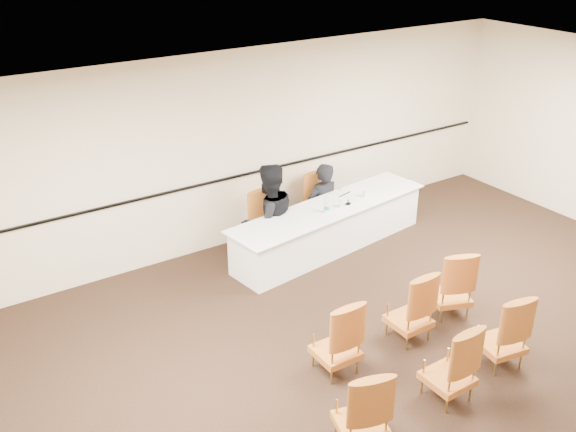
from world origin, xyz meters
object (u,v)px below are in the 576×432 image
object	(u,v)px
microphone	(348,197)
aud_chair_back_right	(502,328)
aud_chair_front_right	(451,282)
aud_chair_back_mid	(450,361)
water_bottle	(327,204)
aud_chair_front_left	(336,335)
coffee_cup	(365,193)
panelist_main	(322,211)
panelist_second	(269,222)
panel_table	(330,227)
panelist_main_chair	(322,203)
panelist_second_chair	(269,223)
aud_chair_front_mid	(410,305)
drinking_glass	(341,204)
aud_chair_back_left	(362,406)

from	to	relation	value
microphone	aud_chair_back_right	size ratio (longest dim) A/B	0.27
aud_chair_front_right	aud_chair_back_mid	bearing A→B (deg)	-115.12
water_bottle	aud_chair_front_left	bearing A→B (deg)	-124.09
coffee_cup	aud_chair_back_mid	size ratio (longest dim) A/B	0.14
panelist_main	aud_chair_back_right	world-z (taller)	panelist_main
panelist_main	coffee_cup	xyz separation A→B (m)	(0.39, -0.59, 0.42)
panelist_second	panel_table	bearing A→B (deg)	153.27
panel_table	water_bottle	distance (m)	0.52
panel_table	panelist_main_chair	xyz separation A→B (m)	(0.27, 0.57, 0.13)
panelist_second_chair	coffee_cup	xyz separation A→B (m)	(1.50, -0.44, 0.29)
panelist_main	panelist_main_chair	size ratio (longest dim) A/B	1.71
water_bottle	aud_chair_back_mid	size ratio (longest dim) A/B	0.27
panelist_second	coffee_cup	bearing A→B (deg)	163.63
panelist_second	panelist_second_chair	world-z (taller)	panelist_second
panel_table	aud_chair_back_mid	world-z (taller)	aud_chair_back_mid
aud_chair_front_left	aud_chair_front_mid	size ratio (longest dim) A/B	1.00
panelist_main	panelist_main_chair	distance (m)	0.13
panelist_second_chair	drinking_glass	world-z (taller)	panelist_second_chair
microphone	water_bottle	world-z (taller)	water_bottle
panelist_second	aud_chair_back_left	size ratio (longest dim) A/B	1.95
panelist_main_chair	aud_chair_front_mid	xyz separation A→B (m)	(-0.88, -2.98, 0.00)
panelist_second_chair	panel_table	bearing A→B (deg)	-34.26
microphone	aud_chair_back_right	xyz separation A→B (m)	(-0.34, -3.26, -0.35)
aud_chair_front_mid	aud_chair_back_left	size ratio (longest dim) A/B	1.00
panelist_second	aud_chair_back_right	size ratio (longest dim) A/B	1.95
aud_chair_front_left	aud_chair_front_mid	xyz separation A→B (m)	(1.11, 0.00, 0.00)
panelist_second_chair	aud_chair_front_left	size ratio (longest dim) A/B	1.00
drinking_glass	aud_chair_front_right	world-z (taller)	aud_chair_front_right
panelist_second_chair	aud_chair_front_left	xyz separation A→B (m)	(-0.88, -2.84, 0.00)
panelist_main	water_bottle	bearing A→B (deg)	57.10
drinking_glass	aud_chair_back_right	distance (m)	3.26
panelist_main_chair	microphone	bearing A→B (deg)	-97.06
water_bottle	aud_chair_front_left	world-z (taller)	water_bottle
water_bottle	panelist_second_chair	bearing A→B (deg)	141.06
panel_table	aud_chair_back_left	distance (m)	4.09
aud_chair_front_left	aud_chair_back_left	distance (m)	1.14
aud_chair_front_left	aud_chair_back_left	xyz separation A→B (m)	(-0.48, -1.03, 0.00)
panelist_second	aud_chair_back_right	distance (m)	3.84
panelist_second	aud_chair_front_right	distance (m)	2.92
panel_table	water_bottle	size ratio (longest dim) A/B	13.60
drinking_glass	aud_chair_front_mid	distance (m)	2.44
coffee_cup	aud_chair_front_right	size ratio (longest dim) A/B	0.14
panelist_main_chair	drinking_glass	bearing A→B (deg)	-109.90
panelist_second	aud_chair_back_left	xyz separation A→B (m)	(-1.36, -3.87, -0.02)
aud_chair_front_mid	aud_chair_back_mid	xyz separation A→B (m)	(-0.39, -1.01, 0.00)
water_bottle	panel_table	bearing A→B (deg)	35.92
panelist_second	aud_chair_front_left	size ratio (longest dim) A/B	1.95
panelist_second	aud_chair_back_mid	bearing A→B (deg)	87.68
panel_table	aud_chair_front_mid	distance (m)	2.49
panelist_second_chair	aud_chair_front_right	xyz separation A→B (m)	(1.04, -2.73, 0.00)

